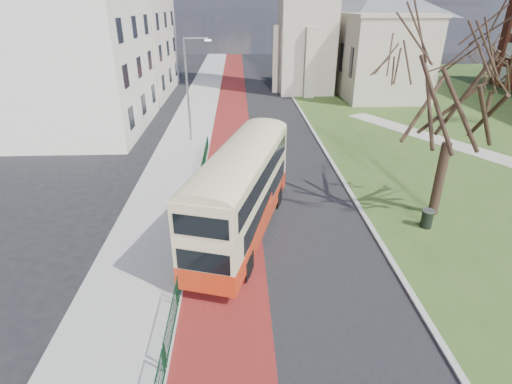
{
  "coord_description": "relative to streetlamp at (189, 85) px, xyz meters",
  "views": [
    {
      "loc": [
        -0.56,
        -14.0,
        10.39
      ],
      "look_at": [
        0.25,
        3.66,
        2.0
      ],
      "focal_mm": 28.0,
      "sensor_mm": 36.0,
      "label": 1
    }
  ],
  "objects": [
    {
      "name": "road_carriageway",
      "position": [
        5.85,
        2.0,
        -4.59
      ],
      "size": [
        9.0,
        120.0,
        0.01
      ],
      "primitive_type": "cube",
      "color": "black",
      "rests_on": "ground"
    },
    {
      "name": "street_block_far",
      "position": [
        -9.65,
        20.0,
        1.17
      ],
      "size": [
        10.3,
        16.3,
        11.5
      ],
      "color": "beige",
      "rests_on": "ground"
    },
    {
      "name": "streetlamp",
      "position": [
        0.0,
        0.0,
        0.0
      ],
      "size": [
        2.13,
        0.18,
        8.0
      ],
      "color": "gray",
      "rests_on": "pavement_west"
    },
    {
      "name": "kerb_east",
      "position": [
        10.45,
        4.0,
        -4.53
      ],
      "size": [
        0.25,
        80.0,
        0.13
      ],
      "primitive_type": "cube",
      "color": "#999993",
      "rests_on": "ground"
    },
    {
      "name": "kerb_west",
      "position": [
        1.35,
        2.0,
        -4.53
      ],
      "size": [
        0.25,
        120.0,
        0.13
      ],
      "primitive_type": "cube",
      "color": "#999993",
      "rests_on": "ground"
    },
    {
      "name": "bus",
      "position": [
        3.9,
        -14.98,
        -2.1
      ],
      "size": [
        5.27,
        10.69,
        4.36
      ],
      "rotation": [
        0.0,
        0.0,
        -0.29
      ],
      "color": "#B32B10",
      "rests_on": "ground"
    },
    {
      "name": "ground",
      "position": [
        4.35,
        -18.0,
        -4.59
      ],
      "size": [
        160.0,
        160.0,
        0.0
      ],
      "primitive_type": "plane",
      "color": "black",
      "rests_on": "ground"
    },
    {
      "name": "street_block_near",
      "position": [
        -9.65,
        4.0,
        1.92
      ],
      "size": [
        10.3,
        14.3,
        13.0
      ],
      "color": "silver",
      "rests_on": "ground"
    },
    {
      "name": "winter_tree_far",
      "position": [
        27.24,
        4.2,
        0.82
      ],
      "size": [
        6.65,
        6.65,
        7.76
      ],
      "rotation": [
        0.0,
        0.0,
        -0.32
      ],
      "color": "#2F2317",
      "rests_on": "grass_green"
    },
    {
      "name": "litter_bin",
      "position": [
        13.25,
        -14.77,
        -4.07
      ],
      "size": [
        0.68,
        0.68,
        0.97
      ],
      "rotation": [
        0.0,
        0.0,
        -0.14
      ],
      "color": "black",
      "rests_on": "grass_green"
    },
    {
      "name": "pedestrian_railing",
      "position": [
        1.4,
        -14.0,
        -4.04
      ],
      "size": [
        0.07,
        24.0,
        1.12
      ],
      "color": "#0C371E",
      "rests_on": "ground"
    },
    {
      "name": "winter_tree_near",
      "position": [
        14.28,
        -13.3,
        2.55
      ],
      "size": [
        7.9,
        7.9,
        10.27
      ],
      "rotation": [
        0.0,
        0.0,
        -0.14
      ],
      "color": "#2F2017",
      "rests_on": "grass_green"
    },
    {
      "name": "pavement_west",
      "position": [
        -0.65,
        2.0,
        -4.53
      ],
      "size": [
        4.0,
        120.0,
        0.12
      ],
      "primitive_type": "cube",
      "color": "gray",
      "rests_on": "ground"
    },
    {
      "name": "bus_lane",
      "position": [
        3.15,
        2.0,
        -4.59
      ],
      "size": [
        3.4,
        120.0,
        0.01
      ],
      "primitive_type": "cube",
      "color": "#591414",
      "rests_on": "ground"
    }
  ]
}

